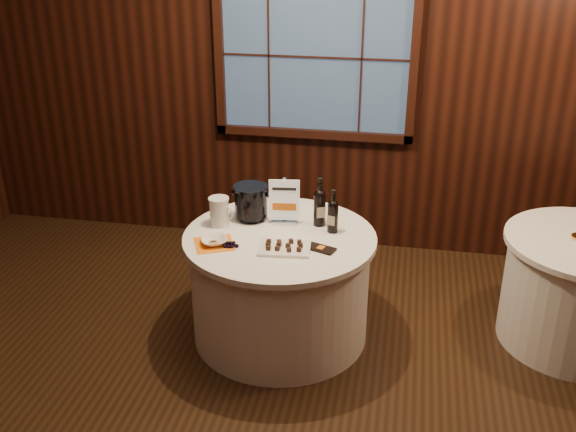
% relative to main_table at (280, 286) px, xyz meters
% --- Properties ---
extents(ground, '(6.00, 6.00, 0.00)m').
position_rel_main_table_xyz_m(ground, '(0.00, -1.00, -0.39)').
color(ground, black).
rests_on(ground, ground).
extents(back_wall, '(6.00, 0.10, 3.00)m').
position_rel_main_table_xyz_m(back_wall, '(0.00, 1.48, 1.16)').
color(back_wall, black).
rests_on(back_wall, ground).
extents(main_table, '(1.28, 1.28, 0.77)m').
position_rel_main_table_xyz_m(main_table, '(0.00, 0.00, 0.00)').
color(main_table, white).
rests_on(main_table, ground).
extents(sign_stand, '(0.21, 0.12, 0.33)m').
position_rel_main_table_xyz_m(sign_stand, '(-0.01, 0.19, 0.50)').
color(sign_stand, '#B3B3BA').
rests_on(sign_stand, main_table).
extents(port_bottle_left, '(0.08, 0.09, 0.34)m').
position_rel_main_table_xyz_m(port_bottle_left, '(0.23, 0.21, 0.53)').
color(port_bottle_left, black).
rests_on(port_bottle_left, main_table).
extents(port_bottle_right, '(0.07, 0.08, 0.30)m').
position_rel_main_table_xyz_m(port_bottle_right, '(0.33, 0.12, 0.51)').
color(port_bottle_right, black).
rests_on(port_bottle_right, main_table).
extents(ice_bucket, '(0.24, 0.24, 0.24)m').
position_rel_main_table_xyz_m(ice_bucket, '(-0.24, 0.22, 0.51)').
color(ice_bucket, black).
rests_on(ice_bucket, main_table).
extents(chocolate_plate, '(0.35, 0.25, 0.05)m').
position_rel_main_table_xyz_m(chocolate_plate, '(0.07, -0.20, 0.40)').
color(chocolate_plate, white).
rests_on(chocolate_plate, main_table).
extents(chocolate_box, '(0.20, 0.15, 0.02)m').
position_rel_main_table_xyz_m(chocolate_box, '(0.30, -0.15, 0.39)').
color(chocolate_box, black).
rests_on(chocolate_box, main_table).
extents(grape_bunch, '(0.16, 0.06, 0.04)m').
position_rel_main_table_xyz_m(grape_bunch, '(-0.27, -0.23, 0.40)').
color(grape_bunch, black).
rests_on(grape_bunch, main_table).
extents(glass_pitcher, '(0.18, 0.14, 0.20)m').
position_rel_main_table_xyz_m(glass_pitcher, '(-0.43, 0.08, 0.48)').
color(glass_pitcher, white).
rests_on(glass_pitcher, main_table).
extents(orange_napkin, '(0.32, 0.32, 0.00)m').
position_rel_main_table_xyz_m(orange_napkin, '(-0.39, -0.20, 0.38)').
color(orange_napkin, orange).
rests_on(orange_napkin, main_table).
extents(cracker_bowl, '(0.22, 0.22, 0.04)m').
position_rel_main_table_xyz_m(cracker_bowl, '(-0.39, -0.20, 0.41)').
color(cracker_bowl, white).
rests_on(cracker_bowl, orange_napkin).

